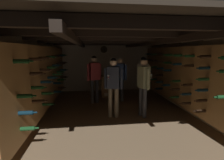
{
  "coord_description": "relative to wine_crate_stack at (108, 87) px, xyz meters",
  "views": [
    {
      "loc": [
        -0.72,
        -4.88,
        1.92
      ],
      "look_at": [
        -0.11,
        -0.09,
        1.08
      ],
      "focal_mm": 26.8,
      "sensor_mm": 36.0,
      "label": 1
    }
  ],
  "objects": [
    {
      "name": "ground_plane",
      "position": [
        0.03,
        -1.97,
        -0.45
      ],
      "size": [
        8.4,
        8.4,
        0.0
      ],
      "primitive_type": "plane",
      "color": "#8C7051"
    },
    {
      "name": "person_guest_far_left",
      "position": [
        -0.56,
        -0.77,
        0.62
      ],
      "size": [
        0.52,
        0.4,
        1.75
      ],
      "color": "#2D2D33",
      "rests_on": "ground_plane"
    },
    {
      "name": "room_shell",
      "position": [
        0.03,
        -1.7,
        0.98
      ],
      "size": [
        4.72,
        6.52,
        2.41
      ],
      "color": "beige",
      "rests_on": "ground_plane"
    },
    {
      "name": "person_guest_mid_right",
      "position": [
        0.81,
        -2.27,
        0.61
      ],
      "size": [
        0.39,
        0.52,
        1.74
      ],
      "color": "#2D2D33",
      "rests_on": "ground_plane"
    },
    {
      "name": "person_guest_rear_center",
      "position": [
        0.41,
        -0.6,
        0.58
      ],
      "size": [
        0.5,
        0.34,
        1.69
      ],
      "color": "#2D2D33",
      "rests_on": "ground_plane"
    },
    {
      "name": "display_bottle",
      "position": [
        0.06,
        0.04,
        0.59
      ],
      "size": [
        0.08,
        0.08,
        0.35
      ],
      "color": "#194723",
      "rests_on": "wine_crate_stack"
    },
    {
      "name": "person_host_center",
      "position": [
        -0.06,
        -2.2,
        0.61
      ],
      "size": [
        0.53,
        0.33,
        1.73
      ],
      "color": "brown",
      "rests_on": "ground_plane"
    },
    {
      "name": "wine_crate_stack",
      "position": [
        0.0,
        0.0,
        0.0
      ],
      "size": [
        0.52,
        0.35,
        0.9
      ],
      "color": "olive",
      "rests_on": "ground_plane"
    },
    {
      "name": "person_guest_far_right",
      "position": [
        1.17,
        -1.08,
        0.6
      ],
      "size": [
        0.37,
        0.46,
        1.72
      ],
      "color": "#4C473D",
      "rests_on": "ground_plane"
    }
  ]
}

